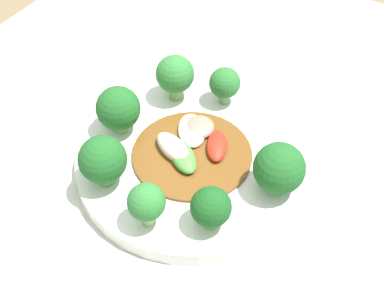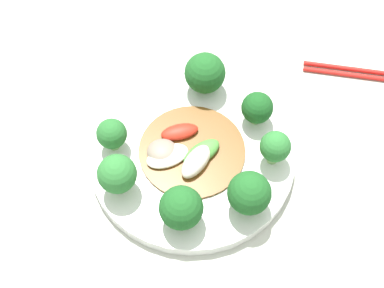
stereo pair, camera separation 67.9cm
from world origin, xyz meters
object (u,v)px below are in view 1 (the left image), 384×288
Objects in this scene: broccoli_west at (225,84)px; broccoli_southeast at (103,160)px; plate at (192,161)px; broccoli_southwest at (175,75)px; broccoli_north at (280,168)px; broccoli_south at (118,109)px; broccoli_northeast at (211,207)px; stirfry_center at (191,147)px; broccoli_east at (146,203)px.

broccoli_southeast is at bearing -14.31° from broccoli_west.
broccoli_southeast reaches higher than broccoli_west.
broccoli_southwest reaches higher than plate.
broccoli_north is (-0.01, 0.11, 0.05)m from plate.
broccoli_north is at bearing 94.18° from broccoli_south.
plate is 0.12m from broccoli_north.
broccoli_northeast is 0.82× the size of broccoli_southwest.
stirfry_center is (-0.01, 0.10, -0.03)m from broccoli_south.
broccoli_east is (0.10, 0.11, -0.00)m from broccoli_south.
plate is 4.34× the size of broccoli_north.
stirfry_center is (0.07, 0.07, -0.03)m from broccoli_southwest.
broccoli_northeast is at bearing 42.75° from broccoli_southwest.
broccoli_west is at bearing -173.27° from broccoli_east.
broccoli_west is (-0.10, -0.12, -0.00)m from broccoli_north.
broccoli_southeast is 0.20m from broccoli_west.
broccoli_north reaches higher than broccoli_west.
broccoli_southeast is 0.08m from broccoli_east.
plate is 0.12m from broccoli_southeast.
broccoli_southeast and broccoli_southwest have the same top height.
broccoli_northeast is at bearing -25.54° from broccoli_north.
broccoli_south is (0.01, -0.10, 0.05)m from plate.
broccoli_southeast is (0.01, -0.13, 0.01)m from broccoli_northeast.
broccoli_north is 0.45× the size of stirfry_center.
plate is 0.11m from broccoli_northeast.
plate is 5.38× the size of broccoli_west.
broccoli_south is at bearing -16.46° from broccoli_southwest.
broccoli_west is (-0.11, -0.01, 0.04)m from plate.
broccoli_west is (-0.19, 0.05, -0.01)m from broccoli_southeast.
plate is at bearing 7.93° from broccoli_west.
broccoli_southwest is at bearing -137.25° from broccoli_northeast.
broccoli_southeast is 1.24× the size of broccoli_west.
broccoli_east is at bearing 48.08° from broccoli_south.
broccoli_north is 0.20m from broccoli_southeast.
stirfry_center is at bearing -137.57° from broccoli_northeast.
broccoli_northeast is at bearing 24.84° from broccoli_west.
broccoli_northeast is 0.18m from broccoli_south.
broccoli_east is at bearing 24.32° from broccoli_southwest.
broccoli_northeast is at bearing 68.40° from broccoli_south.
plate is 4.44× the size of broccoli_south.
broccoli_southeast is at bearing -61.71° from broccoli_north.
plate is 5.04× the size of broccoli_east.
broccoli_southeast is 1.16× the size of broccoli_east.
broccoli_north is 1.00× the size of broccoli_southeast.
stirfry_center is at bearing 98.88° from broccoli_south.
broccoli_south is at bearing -36.84° from broccoli_west.
broccoli_north is 1.23× the size of broccoli_northeast.
plate is at bearing 43.08° from broccoli_southwest.
broccoli_northeast is 0.36× the size of stirfry_center.
broccoli_north is at bearing 154.46° from broccoli_northeast.
broccoli_north and broccoli_southeast have the same top height.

